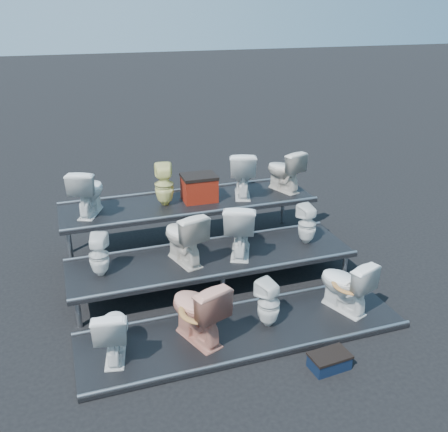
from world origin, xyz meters
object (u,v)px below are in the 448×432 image
object	(u,v)px
toilet_7	(307,224)
red_crate	(199,189)
toilet_5	(184,237)
step_stool	(329,362)
toilet_11	(284,170)
toilet_3	(345,284)
toilet_10	(242,173)
toilet_0	(113,331)
toilet_1	(197,310)
toilet_6	(240,228)
toilet_8	(88,191)
toilet_2	(269,303)
toilet_4	(99,255)

from	to	relation	value
toilet_7	red_crate	xyz separation A→B (m)	(-1.36, 1.31, 0.29)
toilet_5	step_stool	distance (m)	2.63
toilet_7	toilet_11	distance (m)	1.39
toilet_3	toilet_10	bearing A→B (deg)	-98.76
toilet_3	toilet_0	bearing A→B (deg)	-19.73
toilet_1	toilet_7	xyz separation A→B (m)	(2.15, 1.30, 0.29)
toilet_6	toilet_7	size ratio (longest dim) A/B	1.33
toilet_1	toilet_8	xyz separation A→B (m)	(-1.00, 2.60, 0.75)
toilet_3	toilet_6	xyz separation A→B (m)	(-1.03, 1.30, 0.43)
toilet_5	toilet_6	size ratio (longest dim) A/B	0.96
toilet_0	toilet_6	xyz separation A→B (m)	(2.06, 1.30, 0.46)
toilet_2	toilet_8	world-z (taller)	toilet_8
toilet_10	toilet_11	bearing A→B (deg)	-161.54
toilet_3	toilet_10	world-z (taller)	toilet_10
toilet_0	toilet_3	xyz separation A→B (m)	(3.09, 0.00, 0.03)
toilet_0	toilet_11	distance (m)	4.33
toilet_2	toilet_7	bearing A→B (deg)	-154.65
toilet_10	toilet_7	bearing A→B (deg)	132.92
toilet_2	toilet_10	bearing A→B (deg)	-125.12
toilet_4	red_crate	bearing A→B (deg)	-126.11
toilet_3	toilet_4	bearing A→B (deg)	-42.64
toilet_2	toilet_3	bearing A→B (deg)	158.10
toilet_4	toilet_10	bearing A→B (deg)	-135.15
red_crate	toilet_5	bearing A→B (deg)	-114.09
toilet_5	toilet_11	world-z (taller)	toilet_11
toilet_6	toilet_11	size ratio (longest dim) A/B	1.12
toilet_5	toilet_7	size ratio (longest dim) A/B	1.28
toilet_8	red_crate	xyz separation A→B (m)	(1.80, 0.01, -0.18)
toilet_5	red_crate	size ratio (longest dim) A/B	1.45
toilet_3	toilet_6	bearing A→B (deg)	-71.48
toilet_7	toilet_11	xyz separation A→B (m)	(0.19, 1.30, 0.46)
toilet_0	toilet_2	size ratio (longest dim) A/B	1.10
toilet_8	toilet_10	size ratio (longest dim) A/B	0.95
toilet_1	toilet_2	xyz separation A→B (m)	(0.95, 0.00, -0.11)
toilet_6	toilet_11	bearing A→B (deg)	-111.89
step_stool	toilet_1	bearing A→B (deg)	139.73
toilet_8	step_stool	distance (m)	4.39
toilet_4	toilet_11	bearing A→B (deg)	-140.79
toilet_3	step_stool	world-z (taller)	toilet_3
toilet_11	toilet_2	bearing A→B (deg)	43.09
toilet_10	red_crate	xyz separation A→B (m)	(-0.77, 0.01, -0.20)
toilet_8	step_stool	bearing A→B (deg)	146.63
toilet_2	toilet_6	world-z (taller)	toilet_6
toilet_7	toilet_8	distance (m)	3.44
toilet_7	step_stool	bearing A→B (deg)	59.53
toilet_2	step_stool	xyz separation A→B (m)	(0.37, -0.95, -0.30)
toilet_11	red_crate	world-z (taller)	toilet_11
step_stool	toilet_5	bearing A→B (deg)	112.29
toilet_2	step_stool	size ratio (longest dim) A/B	1.42
red_crate	step_stool	distance (m)	3.72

